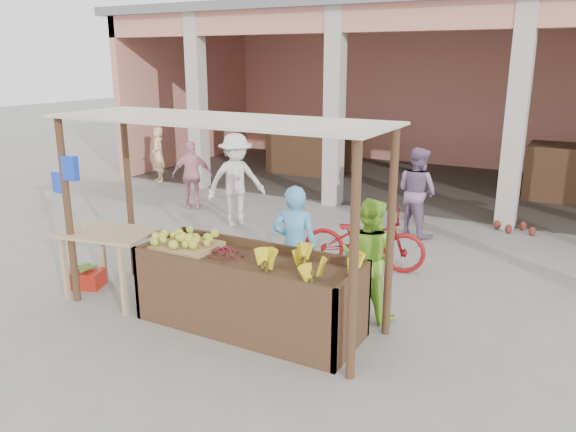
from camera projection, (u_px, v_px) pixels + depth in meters
The scene contains 19 objects.
ground at pixel (215, 317), 6.79m from camera, with size 60.00×60.00×0.00m, color gray.
market_building at pixel (430, 72), 13.56m from camera, with size 14.40×6.40×4.20m.
fruit_stall at pixel (249, 295), 6.45m from camera, with size 2.60×0.95×0.80m, color #523321.
stall_awning at pixel (211, 154), 6.31m from camera, with size 4.09×1.35×2.39m.
banana_heap at pixel (306, 265), 5.99m from camera, with size 0.98×0.54×0.18m, color yellow, non-canonical shape.
melon_tray at pixel (186, 242), 6.76m from camera, with size 0.72×0.63×0.19m.
berry_heap at pixel (226, 252), 6.47m from camera, with size 0.42×0.34×0.13m, color maroon.
side_table at pixel (110, 242), 7.15m from camera, with size 1.23×0.93×0.90m.
papaya_pile at pixel (108, 223), 7.08m from camera, with size 0.76×0.43×0.22m, color #3C812A, non-canonical shape.
red_crate at pixel (86, 279), 7.66m from camera, with size 0.45×0.32×0.23m, color #AE1F12.
plantain_bundle at pixel (85, 268), 7.62m from camera, with size 0.37×0.26×0.07m, color #4F7E2E, non-canonical shape.
produce_sacks at pixel (517, 215), 10.00m from camera, with size 1.09×0.82×0.66m.
vendor_blue at pixel (295, 242), 6.93m from camera, with size 0.62×0.45×1.65m, color #58B0F0.
vendor_green at pixel (369, 255), 6.63m from camera, with size 0.75×0.43×1.55m, color #96D938.
motorcycle at pixel (364, 238), 8.19m from camera, with size 1.87×0.64×0.98m, color maroon.
shopper_a at pixel (236, 177), 10.27m from camera, with size 1.19×0.59×1.85m, color silver.
shopper_b at pixel (192, 173), 11.47m from camera, with size 0.88×0.47×1.51m, color pink.
shopper_e at pixel (158, 153), 14.03m from camera, with size 0.54×0.41×1.44m, color #FBCE8F.
shopper_f at pixel (417, 188), 9.73m from camera, with size 0.83×0.48×1.71m, color gray.
Camera 1 is at (3.76, -5.01, 3.02)m, focal length 35.00 mm.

